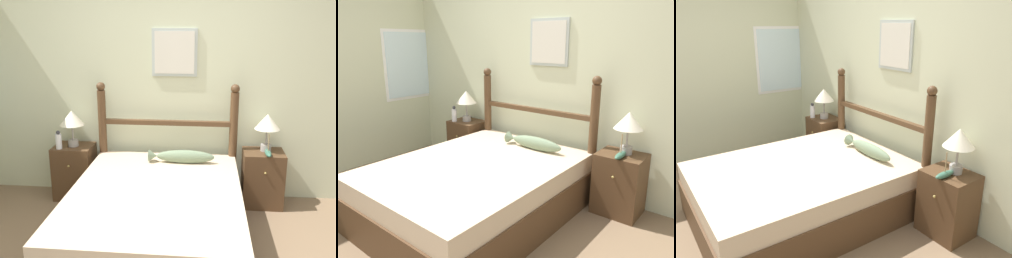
# 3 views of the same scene
# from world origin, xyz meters

# --- Properties ---
(wall_back) EXTENTS (6.40, 0.08, 2.55)m
(wall_back) POSITION_xyz_m (0.00, 1.73, 1.28)
(wall_back) COLOR beige
(wall_back) RESTS_ON ground_plane
(bed) EXTENTS (1.52, 2.01, 0.53)m
(bed) POSITION_xyz_m (-0.00, 0.58, 0.26)
(bed) COLOR #4C331E
(bed) RESTS_ON ground_plane
(headboard) EXTENTS (1.52, 0.09, 1.31)m
(headboard) POSITION_xyz_m (-0.00, 1.55, 0.70)
(headboard) COLOR #4C331E
(headboard) RESTS_ON ground_plane
(nightstand_left) EXTENTS (0.43, 0.39, 0.60)m
(nightstand_left) POSITION_xyz_m (-1.04, 1.49, 0.30)
(nightstand_left) COLOR #4C331E
(nightstand_left) RESTS_ON ground_plane
(nightstand_right) EXTENTS (0.43, 0.39, 0.60)m
(nightstand_right) POSITION_xyz_m (1.04, 1.49, 0.30)
(nightstand_right) COLOR #4C331E
(nightstand_right) RESTS_ON ground_plane
(table_lamp_left) EXTENTS (0.26, 0.26, 0.40)m
(table_lamp_left) POSITION_xyz_m (-1.04, 1.48, 0.90)
(table_lamp_left) COLOR gray
(table_lamp_left) RESTS_ON nightstand_left
(table_lamp_right) EXTENTS (0.26, 0.26, 0.40)m
(table_lamp_right) POSITION_xyz_m (1.06, 1.52, 0.90)
(table_lamp_right) COLOR gray
(table_lamp_right) RESTS_ON nightstand_right
(bottle) EXTENTS (0.07, 0.07, 0.20)m
(bottle) POSITION_xyz_m (-1.16, 1.37, 0.69)
(bottle) COLOR white
(bottle) RESTS_ON nightstand_left
(model_boat) EXTENTS (0.06, 0.22, 0.23)m
(model_boat) POSITION_xyz_m (1.06, 1.37, 0.63)
(model_boat) COLOR #386651
(model_boat) RESTS_ON nightstand_right
(fish_pillow) EXTENTS (0.67, 0.12, 0.14)m
(fish_pillow) POSITION_xyz_m (0.17, 1.26, 0.60)
(fish_pillow) COLOR gray
(fish_pillow) RESTS_ON bed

